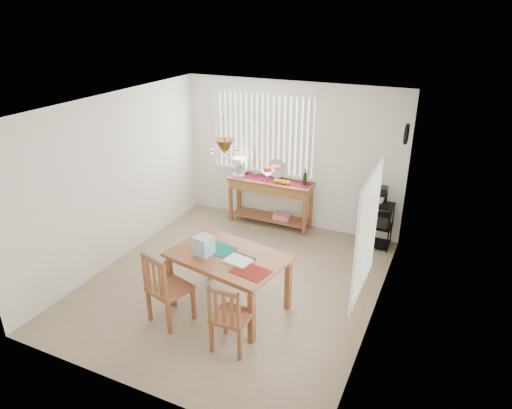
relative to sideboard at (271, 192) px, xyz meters
The scene contains 10 objects.
ground 2.14m from the sideboard, 82.04° to the right, with size 4.00×4.50×0.01m, color gray.
room_shell 2.27m from the sideboard, 81.89° to the right, with size 4.20×4.70×2.70m.
sideboard is the anchor object (origin of this frame).
sideboard_items 0.43m from the sideboard, behind, with size 1.47×0.37×0.67m.
wire_cart 1.96m from the sideboard, ahead, with size 0.45×0.36×0.77m.
cart_items 1.97m from the sideboard, ahead, with size 0.18×0.22×0.32m.
dining_table 2.60m from the sideboard, 79.29° to the right, with size 1.62×1.20×0.79m.
table_items 2.68m from the sideboard, 83.15° to the right, with size 1.13×0.72×0.25m.
chair_left 3.16m from the sideboard, 91.15° to the right, with size 0.58×0.58×1.00m.
chair_right 3.41m from the sideboard, 74.77° to the right, with size 0.43×0.43×0.91m.
Camera 1 is at (2.68, -5.03, 3.74)m, focal length 32.00 mm.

